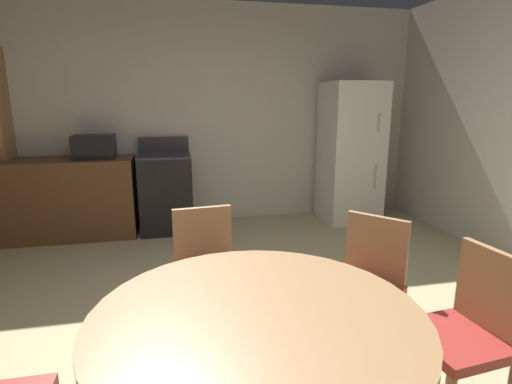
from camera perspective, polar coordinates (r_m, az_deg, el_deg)
name	(u,v)px	position (r m, az deg, el deg)	size (l,w,h in m)	color
ground_plane	(252,361)	(2.61, -0.53, -23.09)	(14.00, 14.00, 0.00)	tan
wall_back	(203,115)	(5.14, -7.61, 10.88)	(5.81, 0.12, 2.70)	beige
kitchen_counter	(55,199)	(5.02, -26.95, -0.89)	(1.75, 0.60, 0.90)	brown
oven_range	(166,192)	(4.85, -12.83, -0.02)	(0.60, 0.60, 1.10)	black
refrigerator	(350,153)	(5.23, 13.42, 5.50)	(0.68, 0.68, 1.76)	white
microwave	(94,147)	(4.82, -22.25, 6.06)	(0.44, 0.32, 0.26)	black
dining_table	(257,349)	(1.64, 0.21, -21.62)	(1.28, 1.28, 0.76)	#9E754C
chair_northeast	(367,280)	(2.50, 15.63, -12.10)	(0.56, 0.56, 0.87)	#9E754C
chair_east	(469,327)	(2.21, 28.28, -16.75)	(0.44, 0.44, 0.87)	#9E754C
chair_north	(207,268)	(2.59, -7.11, -10.75)	(0.44, 0.44, 0.87)	#9E754C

